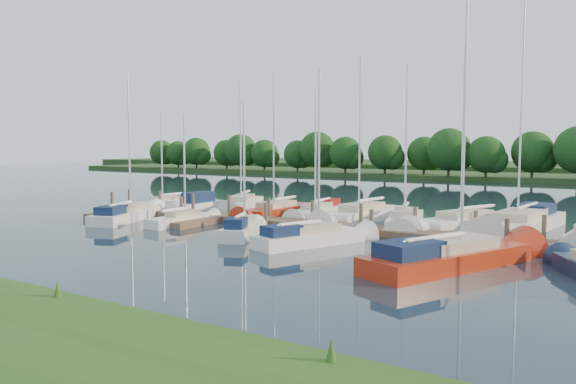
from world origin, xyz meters
The scene contains 20 objects.
ground centered at (0.00, 0.00, 0.00)m, with size 260.00×260.00×0.00m, color #182430.
dock centered at (0.00, 7.31, 0.20)m, with size 40.00×6.00×0.40m.
mooring_pilings centered at (0.00, 8.43, 0.60)m, with size 38.24×2.84×2.00m.
far_shore centered at (0.00, 75.00, 0.30)m, with size 180.00×30.00×0.60m, color #1C3C17.
distant_hill centered at (0.00, 100.00, 0.70)m, with size 220.00×40.00×1.40m, color #314A20.
treeline centered at (-3.68, 61.73, 4.09)m, with size 146.34×9.12×8.21m.
sailboat_n_0 centered at (-17.24, 11.48, 0.27)m, with size 1.76×6.31×8.11m.
motorboat centered at (-13.46, 11.26, 0.37)m, with size 1.57×5.47×1.85m.
sailboat_n_2 centered at (-11.42, 14.41, 0.27)m, with size 4.59×8.09×10.50m.
sailboat_n_3 centered at (-6.21, 11.67, 0.27)m, with size 2.00×8.34×10.68m.
sailboat_n_4 centered at (-3.44, 12.96, 0.32)m, with size 2.28×7.33×9.36m.
sailboat_n_5 centered at (0.13, 12.69, 0.28)m, with size 3.12×9.08×11.55m.
sailboat_n_6 centered at (3.74, 11.48, 0.28)m, with size 3.95×8.28×10.60m.
sailboat_n_7 centered at (6.98, 12.93, 0.27)m, with size 5.11×9.08×11.68m.
sailboat_n_8 centered at (10.11, 13.85, 0.34)m, with size 3.70×11.59×14.47m.
sailboat_s_0 centered at (-13.65, 4.42, 0.32)m, with size 4.25×8.11×10.43m.
sailboat_s_1 centered at (-8.86, 4.79, 0.27)m, with size 1.52×5.77×7.52m.
sailboat_s_2 centered at (-2.75, 3.24, 0.34)m, with size 3.39×5.91×7.99m.
sailboat_s_3 centered at (1.95, 3.03, 0.32)m, with size 3.88×7.30×9.47m.
sailboat_s_4 centered at (9.70, 1.66, 0.34)m, with size 5.40×9.90×12.69m.
Camera 1 is at (16.52, -21.91, 5.15)m, focal length 35.00 mm.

